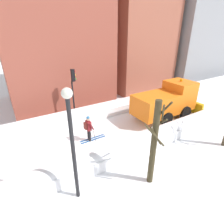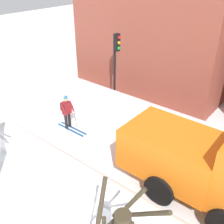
{
  "view_description": "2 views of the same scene",
  "coord_description": "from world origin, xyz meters",
  "views": [
    {
      "loc": [
        9.54,
        -1.66,
        6.79
      ],
      "look_at": [
        -0.75,
        4.69,
        1.21
      ],
      "focal_mm": 28.62,
      "sensor_mm": 36.0,
      "label": 1
    },
    {
      "loc": [
        7.41,
        11.16,
        7.3
      ],
      "look_at": [
        -0.61,
        4.65,
        1.41
      ],
      "focal_mm": 42.29,
      "sensor_mm": 36.0,
      "label": 2
    }
  ],
  "objects": [
    {
      "name": "ground_plane",
      "position": [
        0.0,
        10.0,
        0.0
      ],
      "size": [
        80.0,
        80.0,
        0.0
      ],
      "primitive_type": "plane",
      "color": "white"
    },
    {
      "name": "plow_truck",
      "position": [
        0.22,
        9.45,
        1.48
      ],
      "size": [
        3.2,
        5.98,
        3.12
      ],
      "color": "orange",
      "rests_on": "ground"
    },
    {
      "name": "skier",
      "position": [
        0.09,
        2.37,
        1.0
      ],
      "size": [
        0.62,
        1.8,
        1.81
      ],
      "color": "black",
      "rests_on": "ground"
    },
    {
      "name": "traffic_light_pole",
      "position": [
        -3.27,
        2.78,
        2.92
      ],
      "size": [
        0.28,
        0.42,
        4.15
      ],
      "color": "black",
      "rests_on": "ground"
    }
  ]
}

